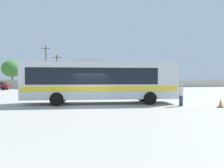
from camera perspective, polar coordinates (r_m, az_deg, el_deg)
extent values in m
plane|color=#A3A099|center=(25.23, -9.19, -3.20)|extent=(300.00, 300.00, 0.00)
cube|color=#B2AD9E|center=(43.35, -10.88, 0.03)|extent=(80.00, 0.30, 1.93)
cube|color=silver|center=(16.21, -3.29, 1.03)|extent=(12.68, 4.17, 2.97)
cube|color=black|center=(16.20, -5.49, 2.28)|extent=(10.46, 3.91, 1.31)
cube|color=yellow|center=(16.23, -3.29, -1.28)|extent=(12.43, 4.16, 0.42)
cube|color=#19212D|center=(17.61, 17.46, 2.74)|extent=(0.34, 2.28, 1.54)
cube|color=yellow|center=(17.65, 17.44, -2.67)|extent=(0.39, 2.49, 0.71)
cube|color=#B2B2B2|center=(16.27, -6.61, 6.68)|extent=(2.37, 1.68, 0.24)
cylinder|color=black|center=(18.07, 8.90, -3.41)|extent=(1.07, 0.43, 1.04)
cylinder|color=black|center=(15.72, 11.14, -4.15)|extent=(1.07, 0.43, 1.04)
cylinder|color=black|center=(17.71, -14.60, -3.54)|extent=(1.07, 0.43, 1.04)
cylinder|color=black|center=(15.31, -16.04, -4.33)|extent=(1.07, 0.43, 1.04)
cylinder|color=#33476B|center=(15.65, 19.51, -4.66)|extent=(0.15, 0.15, 0.81)
cylinder|color=#33476B|center=(15.58, 19.99, -4.70)|extent=(0.15, 0.15, 0.81)
cylinder|color=silver|center=(15.55, 19.77, -2.04)|extent=(0.45, 0.45, 0.64)
sphere|color=tan|center=(15.53, 19.79, -0.46)|extent=(0.22, 0.22, 0.22)
cylinder|color=black|center=(40.54, -29.49, -1.15)|extent=(0.65, 0.25, 0.64)
cylinder|color=black|center=(42.21, -28.72, -1.04)|extent=(0.65, 0.25, 0.64)
cube|color=#B7BABF|center=(41.04, -22.47, -0.58)|extent=(4.13, 2.08, 0.65)
cube|color=black|center=(41.07, -22.75, 0.24)|extent=(2.32, 1.81, 0.53)
cylinder|color=black|center=(41.65, -20.52, -0.98)|extent=(0.65, 0.26, 0.64)
cylinder|color=black|center=(39.92, -21.02, -1.09)|extent=(0.65, 0.26, 0.64)
cylinder|color=black|center=(42.21, -23.83, -0.98)|extent=(0.65, 0.26, 0.64)
cylinder|color=black|center=(40.50, -24.46, -1.09)|extent=(0.65, 0.26, 0.64)
cube|color=silver|center=(40.06, -13.51, -0.57)|extent=(4.75, 2.25, 0.63)
cube|color=black|center=(40.06, -13.84, 0.25)|extent=(2.68, 1.90, 0.52)
cylinder|color=black|center=(40.82, -11.39, -0.97)|extent=(0.66, 0.28, 0.64)
cylinder|color=black|center=(39.07, -11.56, -1.08)|extent=(0.66, 0.28, 0.64)
cylinder|color=black|center=(41.11, -15.35, -0.97)|extent=(0.66, 0.28, 0.64)
cylinder|color=black|center=(39.37, -15.70, -1.08)|extent=(0.66, 0.28, 0.64)
cylinder|color=#4C3823|center=(45.50, -18.96, 4.77)|extent=(0.24, 0.24, 9.42)
cube|color=#473321|center=(45.92, -19.00, 9.89)|extent=(1.80, 0.38, 0.12)
cylinder|color=#4C3823|center=(45.71, -16.00, 3.61)|extent=(0.24, 0.24, 7.56)
cube|color=#473321|center=(45.94, -16.03, 7.57)|extent=(1.80, 0.36, 0.12)
cylinder|color=brown|center=(47.74, -27.42, 0.55)|extent=(0.32, 0.32, 2.81)
ellipsoid|color=#38752D|center=(47.79, -27.46, 4.06)|extent=(4.34, 4.34, 3.69)
cylinder|color=brown|center=(50.20, -13.42, 0.62)|extent=(0.32, 0.32, 2.64)
ellipsoid|color=#38752D|center=(50.25, -13.44, 3.98)|extent=(4.64, 4.64, 3.94)
cylinder|color=brown|center=(47.77, -1.68, 1.28)|extent=(0.32, 0.32, 3.74)
ellipsoid|color=#2D6628|center=(47.85, -1.69, 4.92)|extent=(3.35, 3.35, 2.84)
cube|color=black|center=(16.11, 29.44, -5.97)|extent=(0.36, 0.36, 0.04)
cone|color=orange|center=(16.07, 29.46, -4.84)|extent=(0.28, 0.28, 0.60)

